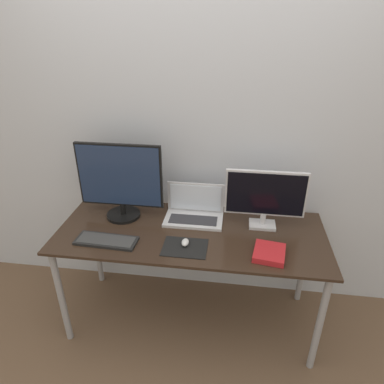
{
  "coord_description": "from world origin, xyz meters",
  "views": [
    {
      "loc": [
        0.25,
        -1.43,
        1.93
      ],
      "look_at": [
        -0.0,
        0.39,
        0.99
      ],
      "focal_mm": 32.0,
      "sensor_mm": 36.0,
      "label": 1
    }
  ],
  "objects_px": {
    "monitor_left": "(120,181)",
    "mouse": "(185,242)",
    "monitor_right": "(265,197)",
    "laptop": "(194,210)",
    "book": "(269,253)",
    "keyboard": "(106,241)"
  },
  "relations": [
    {
      "from": "monitor_right",
      "to": "laptop",
      "type": "distance_m",
      "value": 0.47
    },
    {
      "from": "monitor_left",
      "to": "keyboard",
      "type": "distance_m",
      "value": 0.39
    },
    {
      "from": "laptop",
      "to": "book",
      "type": "relative_size",
      "value": 1.78
    },
    {
      "from": "monitor_right",
      "to": "mouse",
      "type": "relative_size",
      "value": 7.26
    },
    {
      "from": "monitor_right",
      "to": "laptop",
      "type": "xyz_separation_m",
      "value": [
        -0.44,
        0.04,
        -0.16
      ]
    },
    {
      "from": "monitor_left",
      "to": "mouse",
      "type": "height_order",
      "value": "monitor_left"
    },
    {
      "from": "laptop",
      "to": "mouse",
      "type": "height_order",
      "value": "laptop"
    },
    {
      "from": "monitor_right",
      "to": "mouse",
      "type": "height_order",
      "value": "monitor_right"
    },
    {
      "from": "mouse",
      "to": "keyboard",
      "type": "bearing_deg",
      "value": -176.6
    },
    {
      "from": "monitor_right",
      "to": "book",
      "type": "bearing_deg",
      "value": -85.27
    },
    {
      "from": "monitor_left",
      "to": "keyboard",
      "type": "bearing_deg",
      "value": -91.74
    },
    {
      "from": "keyboard",
      "to": "mouse",
      "type": "height_order",
      "value": "mouse"
    },
    {
      "from": "monitor_right",
      "to": "book",
      "type": "xyz_separation_m",
      "value": [
        0.03,
        -0.31,
        -0.2
      ]
    },
    {
      "from": "keyboard",
      "to": "monitor_right",
      "type": "bearing_deg",
      "value": 18.15
    },
    {
      "from": "keyboard",
      "to": "laptop",
      "type": "bearing_deg",
      "value": 35.62
    },
    {
      "from": "laptop",
      "to": "book",
      "type": "xyz_separation_m",
      "value": [
        0.47,
        -0.35,
        -0.04
      ]
    },
    {
      "from": "mouse",
      "to": "monitor_right",
      "type": "bearing_deg",
      "value": 31.16
    },
    {
      "from": "book",
      "to": "keyboard",
      "type": "bearing_deg",
      "value": 179.93
    },
    {
      "from": "monitor_left",
      "to": "laptop",
      "type": "xyz_separation_m",
      "value": [
        0.47,
        0.04,
        -0.2
      ]
    },
    {
      "from": "keyboard",
      "to": "mouse",
      "type": "xyz_separation_m",
      "value": [
        0.47,
        0.03,
        0.01
      ]
    },
    {
      "from": "mouse",
      "to": "laptop",
      "type": "bearing_deg",
      "value": 87.92
    },
    {
      "from": "monitor_right",
      "to": "mouse",
      "type": "bearing_deg",
      "value": -148.84
    }
  ]
}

